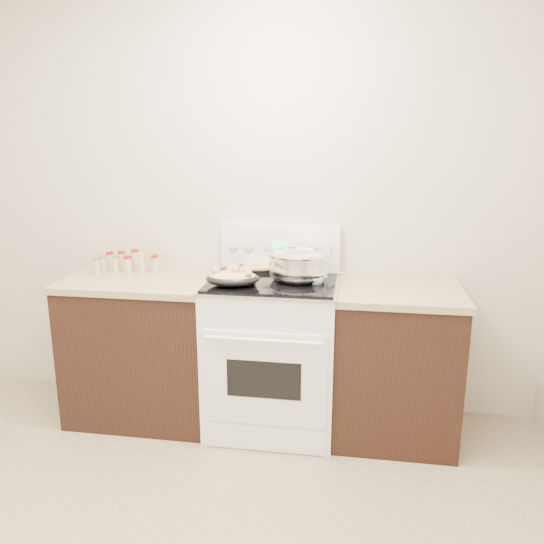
# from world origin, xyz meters

# --- Properties ---
(room_shell) EXTENTS (4.10, 3.60, 2.75)m
(room_shell) POSITION_xyz_m (0.00, 0.00, 1.70)
(room_shell) COLOR beige
(room_shell) RESTS_ON ground
(counter_left) EXTENTS (0.93, 0.67, 0.92)m
(counter_left) POSITION_xyz_m (-0.48, 1.43, 0.46)
(counter_left) COLOR black
(counter_left) RESTS_ON ground
(counter_right) EXTENTS (0.73, 0.67, 0.92)m
(counter_right) POSITION_xyz_m (1.08, 1.43, 0.46)
(counter_right) COLOR black
(counter_right) RESTS_ON ground
(kitchen_range) EXTENTS (0.78, 0.73, 1.22)m
(kitchen_range) POSITION_xyz_m (0.35, 1.42, 0.49)
(kitchen_range) COLOR white
(kitchen_range) RESTS_ON ground
(mixing_bowl) EXTENTS (0.44, 0.44, 0.22)m
(mixing_bowl) POSITION_xyz_m (0.50, 1.43, 1.03)
(mixing_bowl) COLOR silver
(mixing_bowl) RESTS_ON kitchen_range
(roasting_pan) EXTENTS (0.33, 0.25, 0.11)m
(roasting_pan) POSITION_xyz_m (0.14, 1.25, 0.99)
(roasting_pan) COLOR black
(roasting_pan) RESTS_ON kitchen_range
(baking_sheet) EXTENTS (0.51, 0.41, 0.06)m
(baking_sheet) POSITION_xyz_m (0.32, 1.70, 0.96)
(baking_sheet) COLOR black
(baking_sheet) RESTS_ON kitchen_range
(wooden_spoon) EXTENTS (0.16, 0.22, 0.04)m
(wooden_spoon) POSITION_xyz_m (0.18, 1.28, 0.95)
(wooden_spoon) COLOR #9E6848
(wooden_spoon) RESTS_ON kitchen_range
(blue_ladle) EXTENTS (0.19, 0.23, 0.10)m
(blue_ladle) POSITION_xyz_m (0.62, 1.35, 0.98)
(blue_ladle) COLOR #9BD3E7
(blue_ladle) RESTS_ON kitchen_range
(spice_jars) EXTENTS (0.40, 0.23, 0.13)m
(spice_jars) POSITION_xyz_m (-0.62, 1.58, 0.98)
(spice_jars) COLOR #BFB28C
(spice_jars) RESTS_ON counter_left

